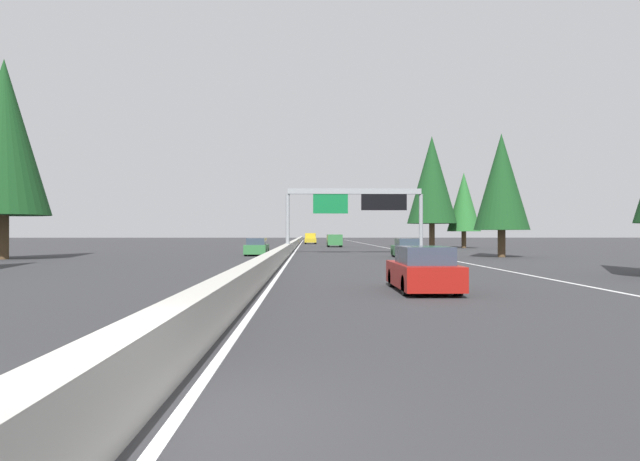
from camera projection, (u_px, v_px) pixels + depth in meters
ground_plane at (294, 249)px, 65.58m from camera, size 320.00×320.00×0.00m
median_barrier at (296, 243)px, 85.58m from camera, size 180.00×0.56×0.90m
shoulder_stripe_right at (383, 247)px, 75.82m from camera, size 160.00×0.16×0.01m
shoulder_stripe_median at (298, 247)px, 75.59m from camera, size 160.00×0.16×0.01m
sign_gantry_overhead at (356, 202)px, 52.32m from camera, size 0.50×12.68×5.99m
sedan_mid_center at (423, 270)px, 18.55m from camera, size 4.40×1.80×1.47m
sedan_far_center at (406, 249)px, 43.92m from camera, size 4.40×1.80×1.47m
minivan_near_center at (334, 240)px, 77.44m from camera, size 5.00×1.95×1.69m
pickup_far_left at (310, 239)px, 99.28m from camera, size 5.60×2.00×1.86m
oncoming_near at (257, 247)px, 48.11m from camera, size 4.40×1.80×1.47m
conifer_right_near at (501, 182)px, 44.63m from camera, size 4.29×4.29×9.74m
conifer_right_mid at (432, 180)px, 70.72m from camera, size 6.15×6.15×13.98m
conifer_right_far at (464, 202)px, 72.09m from camera, size 4.21×4.21×9.58m
conifer_left_near at (4, 137)px, 40.96m from camera, size 6.38×6.38×14.50m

